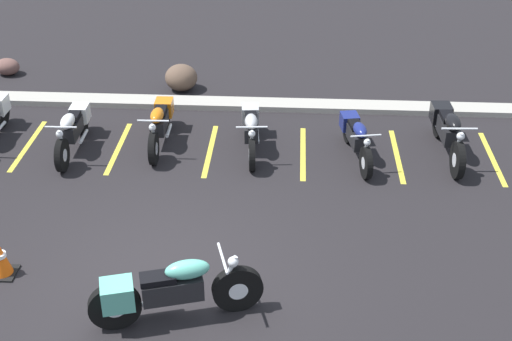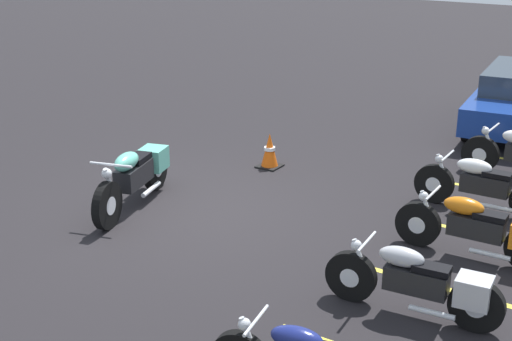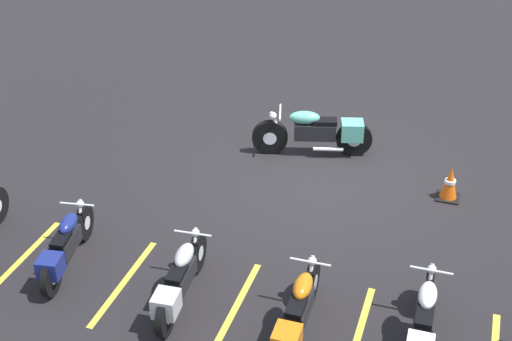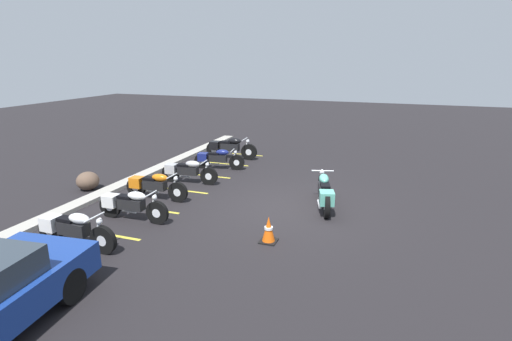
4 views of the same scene
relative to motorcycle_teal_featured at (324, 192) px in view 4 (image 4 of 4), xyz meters
name	(u,v)px [view 4 (image 4 of 4)]	position (x,y,z in m)	size (l,w,h in m)	color
ground	(292,208)	(-0.27, 0.87, -0.50)	(60.00, 60.00, 0.00)	black
motorcycle_teal_featured	(324,192)	(0.00, 0.00, 0.00)	(2.31, 0.96, 0.93)	black
parked_bike_0	(72,229)	(-4.41, 4.95, -0.04)	(0.61, 2.19, 0.86)	black
parked_bike_1	(129,204)	(-2.63, 4.72, -0.06)	(0.59, 2.09, 0.82)	black
parked_bike_2	(153,185)	(-0.99, 5.08, -0.06)	(0.59, 2.10, 0.82)	black
parked_bike_3	(186,171)	(0.80, 4.94, -0.07)	(0.58, 2.06, 0.81)	black
parked_bike_4	(217,158)	(2.81, 4.73, -0.08)	(0.68, 1.98, 0.79)	black
parked_bike_5	(229,147)	(4.56, 4.99, -0.02)	(0.64, 2.30, 0.90)	black
concrete_curb	(122,184)	(-0.27, 6.81, -0.44)	(18.00, 0.50, 0.12)	#A8A399
landscape_rock_1	(88,181)	(-0.96, 7.63, -0.19)	(0.70, 0.74, 0.60)	brown
traffic_cone	(269,230)	(-2.63, 0.82, -0.20)	(0.40, 0.40, 0.63)	black
stall_line_0	(45,269)	(-5.41, 4.78, -0.49)	(0.10, 2.10, 0.00)	gold
stall_line_1	(104,234)	(-3.60, 4.78, -0.49)	(0.10, 2.10, 0.00)	gold
stall_line_2	(147,209)	(-1.79, 4.78, -0.49)	(0.10, 2.10, 0.00)	gold
stall_line_3	(179,190)	(0.01, 4.78, -0.49)	(0.10, 2.10, 0.00)	gold
stall_line_4	(204,175)	(1.82, 4.78, -0.49)	(0.10, 2.10, 0.00)	gold
stall_line_5	(224,164)	(3.63, 4.78, -0.49)	(0.10, 2.10, 0.00)	gold
stall_line_6	(241,154)	(5.43, 4.78, -0.49)	(0.10, 2.10, 0.00)	gold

